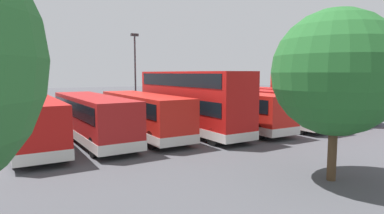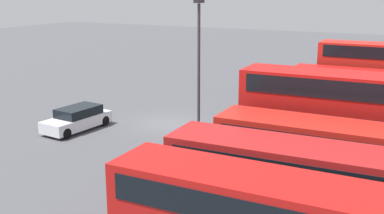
{
  "view_description": "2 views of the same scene",
  "coord_description": "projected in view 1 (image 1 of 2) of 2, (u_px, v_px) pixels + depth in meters",
  "views": [
    {
      "loc": [
        13.78,
        32.72,
        4.43
      ],
      "look_at": [
        -2.46,
        4.97,
        1.04
      ],
      "focal_mm": 30.19,
      "sensor_mm": 36.0,
      "label": 1
    },
    {
      "loc": [
        25.38,
        15.02,
        8.61
      ],
      "look_at": [
        -0.08,
        1.76,
        1.31
      ],
      "focal_mm": 44.03,
      "sensor_mm": 36.0,
      "label": 2
    }
  ],
  "objects": [
    {
      "name": "ground_plane",
      "position": [
        150.0,
        114.0,
        35.47
      ],
      "size": [
        140.0,
        140.0,
        0.0
      ],
      "primitive_type": "plane",
      "color": "#47474C"
    },
    {
      "name": "bus_single_deck_second",
      "position": [
        290.0,
        103.0,
        30.01
      ],
      "size": [
        2.7,
        11.65,
        2.95
      ],
      "color": "#B71411",
      "rests_on": "ground"
    },
    {
      "name": "bus_single_deck_fourth",
      "position": [
        233.0,
        109.0,
        25.56
      ],
      "size": [
        2.72,
        11.23,
        2.95
      ],
      "color": "red",
      "rests_on": "ground"
    },
    {
      "name": "waste_bin_yellow",
      "position": [
        235.0,
        105.0,
        40.09
      ],
      "size": [
        0.6,
        0.6,
        0.95
      ],
      "primitive_type": "cylinder",
      "color": "#197F33",
      "rests_on": "ground"
    },
    {
      "name": "bus_double_decker_fifth",
      "position": [
        190.0,
        100.0,
        23.91
      ],
      "size": [
        2.95,
        11.96,
        4.55
      ],
      "color": "#B71411",
      "rests_on": "ground"
    },
    {
      "name": "car_hatchback_silver",
      "position": [
        105.0,
        106.0,
        37.23
      ],
      "size": [
        4.61,
        2.2,
        1.43
      ],
      "color": "silver",
      "rests_on": "ground"
    },
    {
      "name": "bus_single_deck_far_end",
      "position": [
        32.0,
        120.0,
        19.28
      ],
      "size": [
        2.71,
        11.56,
        2.95
      ],
      "color": "#B71411",
      "rests_on": "ground"
    },
    {
      "name": "lamp_post_tall",
      "position": [
        135.0,
        70.0,
        30.21
      ],
      "size": [
        0.7,
        0.3,
        8.08
      ],
      "color": "#38383D",
      "rests_on": "ground"
    },
    {
      "name": "tree_leftmost",
      "position": [
        336.0,
        73.0,
        12.95
      ],
      "size": [
        5.1,
        5.1,
        7.0
      ],
      "color": "#4C3823",
      "rests_on": "ground"
    },
    {
      "name": "bus_single_deck_seventh",
      "position": [
        92.0,
        116.0,
        20.98
      ],
      "size": [
        2.98,
        11.42,
        2.95
      ],
      "color": "#A51919",
      "rests_on": "ground"
    },
    {
      "name": "bus_single_deck_third",
      "position": [
        267.0,
        106.0,
        27.57
      ],
      "size": [
        2.83,
        11.76,
        2.95
      ],
      "color": "#B71411",
      "rests_on": "ground"
    },
    {
      "name": "bus_single_deck_sixth",
      "position": [
        143.0,
        113.0,
        22.55
      ],
      "size": [
        2.78,
        10.73,
        2.95
      ],
      "color": "red",
      "rests_on": "ground"
    },
    {
      "name": "bus_double_decker_near_end",
      "position": [
        319.0,
        94.0,
        30.98
      ],
      "size": [
        2.63,
        10.66,
        4.55
      ],
      "color": "red",
      "rests_on": "ground"
    }
  ]
}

